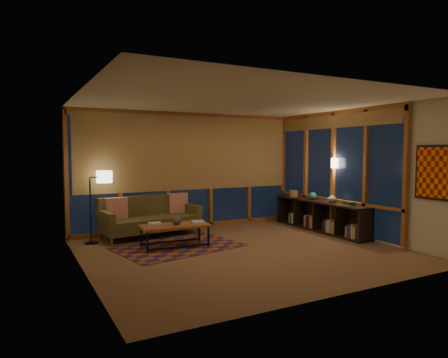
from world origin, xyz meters
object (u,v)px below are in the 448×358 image
sofa (151,217)px  coffee_table (175,236)px  bookshelf (319,216)px  floor_lamp (90,207)px

sofa → coffee_table: size_ratio=1.60×
sofa → coffee_table: sofa is taller
sofa → coffee_table: (0.11, -1.13, -0.21)m
bookshelf → sofa: bearing=161.1°
sofa → bookshelf: size_ratio=0.74×
floor_lamp → bookshelf: bearing=-36.9°
floor_lamp → coffee_table: bearing=-61.2°
sofa → coffee_table: 1.16m
sofa → floor_lamp: size_ratio=1.43×
sofa → floor_lamp: 1.28m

